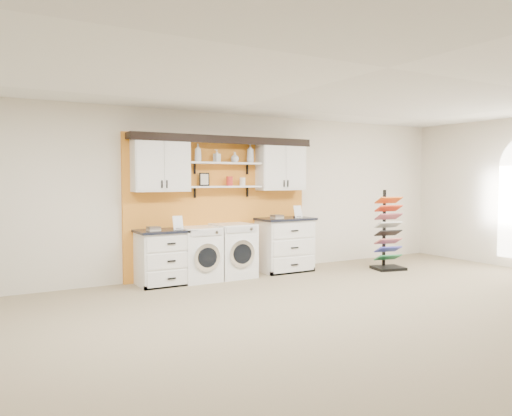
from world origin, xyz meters
TOP-DOWN VIEW (x-y plane):
  - floor at (0.00, 0.00)m, footprint 10.00×10.00m
  - ceiling at (0.00, 0.00)m, footprint 10.00×10.00m
  - wall_back at (0.00, 4.00)m, footprint 10.00×0.00m
  - accent_panel at (0.00, 3.96)m, footprint 3.40×0.07m
  - upper_cabinet_left at (-1.13, 3.79)m, footprint 0.90×0.35m
  - upper_cabinet_right at (1.13, 3.79)m, footprint 0.90×0.35m
  - shelf_lower at (0.00, 3.80)m, footprint 1.32×0.28m
  - shelf_upper at (0.00, 3.80)m, footprint 1.32×0.28m
  - crown_molding at (0.00, 3.81)m, footprint 3.30×0.41m
  - picture_frame at (-0.35, 3.85)m, footprint 0.18×0.02m
  - canister_red at (0.10, 3.80)m, footprint 0.11×0.11m
  - canister_cream at (0.35, 3.80)m, footprint 0.10×0.10m
  - base_cabinet_left at (-1.13, 3.64)m, footprint 0.88×0.66m
  - base_cabinet_right at (1.13, 3.64)m, footprint 0.99×0.66m
  - washer at (-0.55, 3.64)m, footprint 0.63×0.71m
  - dryer at (0.07, 3.64)m, footprint 0.65×0.71m
  - sample_rack at (2.87, 2.86)m, footprint 0.62×0.55m
  - soap_bottle_a at (-0.48, 3.80)m, footprint 0.16×0.16m
  - soap_bottle_b at (-0.14, 3.80)m, footprint 0.12×0.11m
  - soap_bottle_c at (0.20, 3.80)m, footprint 0.20×0.20m
  - soap_bottle_d at (0.51, 3.80)m, footprint 0.13×0.13m

SIDE VIEW (x-z plane):
  - floor at x=0.00m, z-range 0.00..0.00m
  - base_cabinet_left at x=-1.13m, z-range 0.00..0.87m
  - washer at x=-0.55m, z-range 0.00..0.88m
  - dryer at x=0.07m, z-range 0.00..0.91m
  - base_cabinet_right at x=1.13m, z-range 0.00..0.97m
  - sample_rack at x=2.87m, z-range -0.25..1.21m
  - accent_panel at x=0.00m, z-range 0.00..2.40m
  - wall_back at x=0.00m, z-range -3.60..6.40m
  - shelf_lower at x=0.00m, z-range 1.52..1.54m
  - canister_cream at x=0.35m, z-range 1.54..1.69m
  - canister_red at x=0.10m, z-range 1.54..1.71m
  - picture_frame at x=-0.35m, z-range 1.54..1.77m
  - upper_cabinet_left at x=-1.13m, z-range 1.46..2.30m
  - upper_cabinet_right at x=1.13m, z-range 1.46..2.30m
  - shelf_upper at x=0.00m, z-range 1.92..1.94m
  - soap_bottle_c at x=0.20m, z-range 1.94..2.12m
  - soap_bottle_b at x=-0.14m, z-range 1.94..2.15m
  - soap_bottle_a at x=-0.48m, z-range 1.95..2.24m
  - soap_bottle_d at x=0.51m, z-range 1.95..2.27m
  - crown_molding at x=0.00m, z-range 2.26..2.39m
  - ceiling at x=0.00m, z-range 2.80..2.80m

